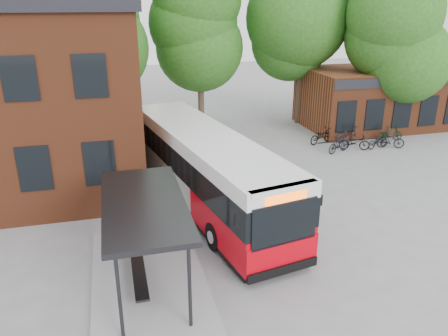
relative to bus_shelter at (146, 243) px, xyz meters
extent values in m
plane|color=gray|center=(4.50, 1.00, -1.45)|extent=(100.00, 100.00, 0.00)
imported|color=black|center=(11.85, 11.93, -0.96)|extent=(1.97, 1.28, 0.98)
imported|color=black|center=(12.04, 10.03, -0.94)|extent=(1.76, 1.07, 1.02)
imported|color=black|center=(13.21, 10.27, -0.98)|extent=(1.91, 1.25, 0.95)
imported|color=black|center=(13.65, 11.81, -0.95)|extent=(2.03, 1.27, 1.01)
imported|color=black|center=(15.50, 10.00, -0.96)|extent=(1.68, 1.03, 0.98)
imported|color=black|center=(14.77, 10.22, -1.00)|extent=(1.80, 1.13, 0.89)
imported|color=black|center=(16.40, 11.34, -0.98)|extent=(1.63, 0.73, 0.94)
camera|label=1|loc=(-0.65, -11.81, 6.91)|focal=35.00mm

